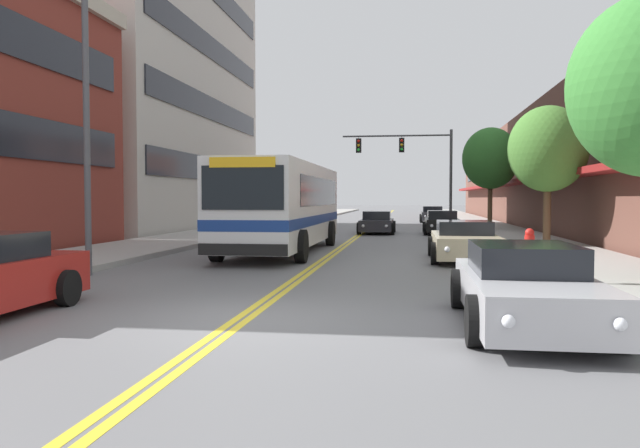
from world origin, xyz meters
The scene contains 19 objects.
ground_plane centered at (0.00, 37.00, 0.00)m, with size 240.00×240.00×0.00m, color slate.
sidewalk_left centered at (-7.42, 37.00, 0.08)m, with size 3.84×106.00×0.17m.
sidewalk_right centered at (7.42, 37.00, 0.08)m, with size 3.84×106.00×0.17m.
centre_line centered at (0.00, 37.00, 0.00)m, with size 0.34×106.00×0.01m.
office_tower_left centered at (-15.58, 28.13, 11.20)m, with size 12.08×21.92×22.39m.
storefront_row_right centered at (13.57, 37.00, 3.70)m, with size 9.10×68.00×7.40m.
city_bus centered at (-1.86, 12.49, 1.75)m, with size 2.90×11.19×3.10m.
car_champagne_parked_left_mid centered at (-4.38, 23.26, 0.64)m, with size 2.08×4.45×1.36m.
car_slate_blue_parked_left_far centered at (-4.42, 29.73, 0.59)m, with size 2.00×4.37×1.23m.
car_silver_parked_right_foreground centered at (4.38, 0.13, 0.59)m, with size 1.99×4.83×1.23m.
car_dark_grey_parked_right_mid centered at (4.41, 40.89, 0.60)m, with size 2.00×4.20×1.27m.
car_beige_parked_right_far centered at (4.32, 10.14, 0.58)m, with size 2.14×4.71×1.22m.
car_black_parked_right_end centered at (4.35, 24.58, 0.59)m, with size 2.01×4.30×1.26m.
car_charcoal_moving_lead centered at (0.85, 24.63, 0.57)m, with size 1.97×4.40×1.21m.
traffic_signal_mast centered at (2.77, 30.85, 4.51)m, with size 7.00×0.38×6.28m.
street_lamp_left_near centered at (-4.89, 4.92, 4.63)m, with size 2.74×0.28×7.67m.
street_tree_right_mid centered at (7.69, 14.53, 3.74)m, with size 2.90×2.90×5.18m.
street_tree_right_far centered at (7.27, 27.86, 4.24)m, with size 3.25×3.25×5.87m.
fire_hydrant centered at (5.95, 8.40, 0.63)m, with size 0.36×0.28×0.93m.
Camera 1 is at (2.65, -9.60, 1.94)m, focal length 35.00 mm.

